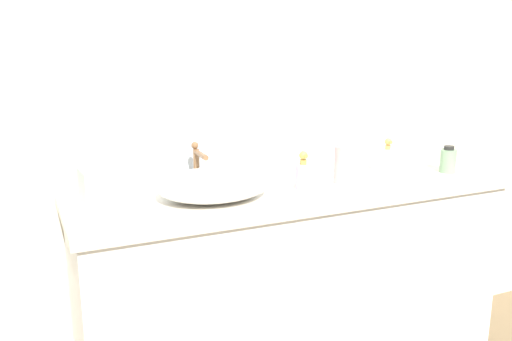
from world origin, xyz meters
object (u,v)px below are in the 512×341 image
Objects in this scene: lotion_bottle at (448,160)px; spray_can at (341,163)px; perfume_bottle at (387,159)px; tissue_box at (102,185)px; soap_dispenser at (303,174)px; sink_basin at (214,185)px.

spray_can is at bearing 175.59° from lotion_bottle.
tissue_box is at bearing 178.65° from perfume_bottle.
lotion_bottle is at bearing -17.62° from perfume_bottle.
soap_dispenser is 0.87× the size of spray_can.
soap_dispenser reaches higher than sink_basin.
spray_can reaches higher than soap_dispenser.
soap_dispenser is at bearing -171.49° from perfume_bottle.
tissue_box reaches higher than sink_basin.
perfume_bottle is 1.16m from tissue_box.
spray_can is at bearing -0.27° from sink_basin.
tissue_box is at bearing 175.63° from lotion_bottle.
tissue_box is at bearing 172.76° from soap_dispenser.
spray_can is (0.18, 0.02, 0.02)m from soap_dispenser.
spray_can is (0.53, -0.00, 0.03)m from sink_basin.
sink_basin is 2.69× the size of perfume_bottle.
perfume_bottle is 0.89× the size of spray_can.
spray_can is at bearing -170.67° from perfume_bottle.
sink_basin is 2.40× the size of spray_can.
tissue_box is (-1.16, 0.03, 0.01)m from perfume_bottle.
spray_can is (-0.25, -0.04, 0.02)m from perfume_bottle.
soap_dispenser is 0.44m from perfume_bottle.
soap_dispenser is at bearing -172.65° from spray_can.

